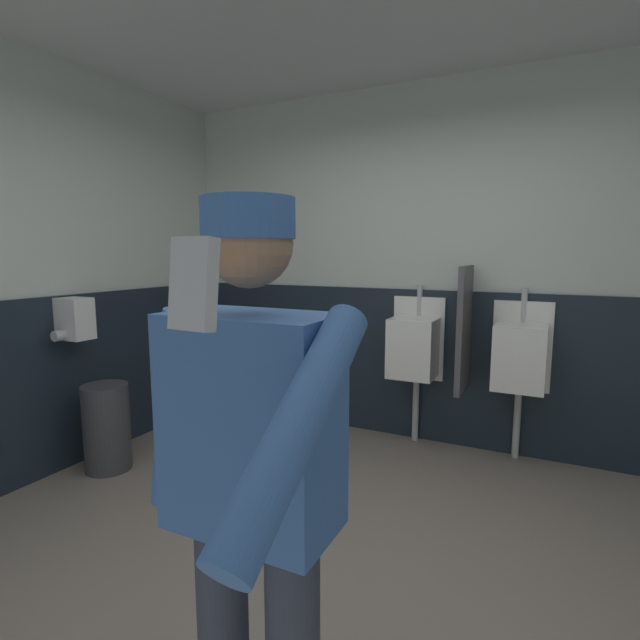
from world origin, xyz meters
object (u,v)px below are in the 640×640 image
object	(u,v)px
cell_phone	(194,284)
trash_bin	(107,427)
urinal_left	(414,347)
person	(251,473)
urinal_middle	(520,356)
hand_dryer	(73,319)

from	to	relation	value
cell_phone	trash_bin	distance (m)	3.14
urinal_left	person	bearing A→B (deg)	-83.64
person	urinal_left	bearing A→B (deg)	96.36
urinal_middle	person	size ratio (longest dim) A/B	0.77
person	trash_bin	size ratio (longest dim) A/B	2.71
urinal_middle	person	world-z (taller)	person
urinal_middle	hand_dryer	bearing A→B (deg)	-152.20
urinal_middle	person	bearing A→B (deg)	-99.91
urinal_left	person	size ratio (longest dim) A/B	0.77
urinal_left	hand_dryer	bearing A→B (deg)	-143.89
cell_phone	hand_dryer	bearing A→B (deg)	150.31
cell_phone	person	bearing A→B (deg)	122.74
person	trash_bin	bearing A→B (deg)	148.60
urinal_left	trash_bin	size ratio (longest dim) A/B	2.07
urinal_middle	cell_phone	world-z (taller)	cell_phone
trash_bin	cell_phone	bearing A→B (deg)	-37.02
cell_phone	trash_bin	size ratio (longest dim) A/B	0.18
trash_bin	hand_dryer	size ratio (longest dim) A/B	2.14
urinal_left	trash_bin	xyz separation A→B (m)	(-1.77, -1.36, -0.48)
urinal_left	hand_dryer	xyz separation A→B (m)	(-1.95, -1.43, 0.27)
trash_bin	person	bearing A→B (deg)	-31.40
trash_bin	hand_dryer	xyz separation A→B (m)	(-0.18, -0.06, 0.75)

